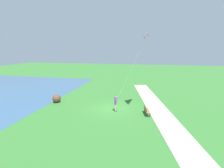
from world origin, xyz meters
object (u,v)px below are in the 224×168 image
(flying_kite, at_px, (141,35))
(person_kite_flyer, at_px, (116,103))
(park_bench_near_walkway, at_px, (146,110))
(lakeside_shrub, at_px, (57,98))

(flying_kite, bearing_deg, person_kite_flyer, 20.75)
(person_kite_flyer, xyz_separation_m, park_bench_near_walkway, (-3.45, 0.20, -0.54))
(flying_kite, xyz_separation_m, park_bench_near_walkway, (-0.89, 1.17, -7.93))
(flying_kite, bearing_deg, lakeside_shrub, -2.20)
(person_kite_flyer, height_order, park_bench_near_walkway, person_kite_flyer)
(park_bench_near_walkway, distance_m, lakeside_shrub, 11.87)
(flying_kite, height_order, lakeside_shrub, flying_kite)
(lakeside_shrub, bearing_deg, person_kite_flyer, 170.51)
(flying_kite, distance_m, lakeside_shrub, 13.45)
(person_kite_flyer, distance_m, lakeside_shrub, 8.44)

